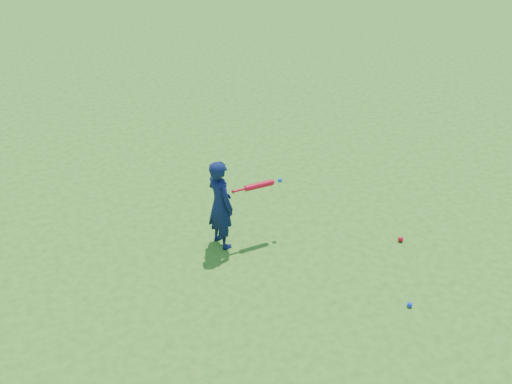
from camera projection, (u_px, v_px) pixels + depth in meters
ground at (217, 271)px, 7.09m from camera, size 80.00×80.00×0.00m
child at (220, 204)px, 7.25m from camera, size 0.43×0.53×1.24m
ground_ball_red at (401, 239)px, 7.59m from camera, size 0.07×0.07×0.07m
ground_ball_blue at (410, 305)px, 6.53m from camera, size 0.06×0.06×0.06m
bat_swing at (261, 185)px, 7.32m from camera, size 0.70×0.15×0.08m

